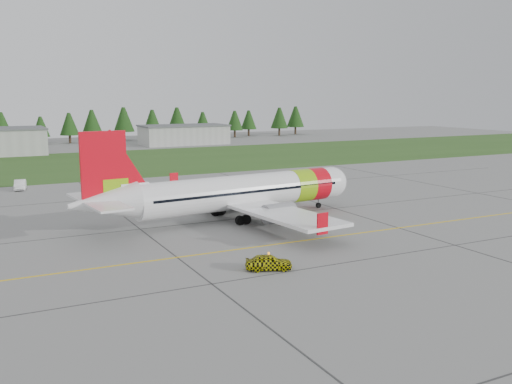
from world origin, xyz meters
TOP-DOWN VIEW (x-y plane):
  - ground at (0.00, 0.00)m, footprint 320.00×320.00m
  - aircraft at (-3.46, 20.01)m, footprint 35.11×32.54m
  - follow_me_car at (-9.48, 1.20)m, footprint 1.78×1.91m
  - service_van at (-24.19, 53.40)m, footprint 1.75×1.67m
  - grass_strip at (0.00, 82.00)m, footprint 320.00×50.00m
  - taxi_guideline at (0.00, 8.00)m, footprint 120.00×0.25m
  - hangar_east at (25.00, 118.00)m, footprint 24.00×12.00m
  - treeline at (0.00, 138.00)m, footprint 160.00×8.00m

SIDE VIEW (x-z plane):
  - ground at x=0.00m, z-range 0.00..0.00m
  - taxi_guideline at x=0.00m, z-range 0.00..0.02m
  - grass_strip at x=0.00m, z-range 0.00..0.03m
  - follow_me_car at x=-9.48m, z-range 0.00..3.83m
  - service_van at x=-24.19m, z-range 0.00..4.49m
  - hangar_east at x=25.00m, z-range 0.00..5.20m
  - aircraft at x=-3.46m, z-range -2.25..8.39m
  - treeline at x=0.00m, z-range 0.00..10.00m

